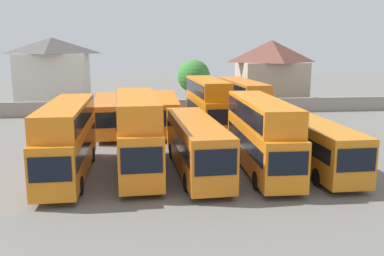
# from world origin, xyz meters

# --- Properties ---
(ground) EXTENTS (140.00, 140.00, 0.00)m
(ground) POSITION_xyz_m (0.00, 18.00, 0.00)
(ground) COLOR slate
(depot_boundary_wall) EXTENTS (56.00, 0.50, 1.80)m
(depot_boundary_wall) POSITION_xyz_m (0.00, 24.15, 0.90)
(depot_boundary_wall) COLOR gray
(depot_boundary_wall) RESTS_ON ground
(bus_1) EXTENTS (2.63, 11.46, 4.77)m
(bus_1) POSITION_xyz_m (-8.38, 0.17, 2.69)
(bus_1) COLOR orange
(bus_1) RESTS_ON ground
(bus_2) EXTENTS (3.03, 10.82, 5.18)m
(bus_2) POSITION_xyz_m (-3.93, 0.40, 2.91)
(bus_2) COLOR orange
(bus_2) RESTS_ON ground
(bus_3) EXTENTS (3.13, 12.09, 3.52)m
(bus_3) POSITION_xyz_m (-0.09, 0.13, 2.01)
(bus_3) COLOR orange
(bus_3) RESTS_ON ground
(bus_4) EXTENTS (2.81, 11.34, 4.87)m
(bus_4) POSITION_xyz_m (4.25, -0.25, 2.75)
(bus_4) COLOR orange
(bus_4) RESTS_ON ground
(bus_5) EXTENTS (2.73, 11.67, 3.29)m
(bus_5) POSITION_xyz_m (7.98, -0.03, 1.89)
(bus_5) COLOR orange
(bus_5) RESTS_ON ground
(bus_6) EXTENTS (3.28, 11.65, 3.31)m
(bus_6) POSITION_xyz_m (-6.78, 14.16, 1.90)
(bus_6) COLOR orange
(bus_6) RESTS_ON ground
(bus_7) EXTENTS (2.90, 11.89, 3.38)m
(bus_7) POSITION_xyz_m (-1.42, 14.46, 1.93)
(bus_7) COLOR orange
(bus_7) RESTS_ON ground
(bus_8) EXTENTS (3.06, 11.02, 5.10)m
(bus_8) POSITION_xyz_m (2.87, 13.87, 2.87)
(bus_8) COLOR orange
(bus_8) RESTS_ON ground
(bus_9) EXTENTS (2.99, 11.89, 4.90)m
(bus_9) POSITION_xyz_m (6.42, 14.06, 2.76)
(bus_9) COLOR orange
(bus_9) RESTS_ON ground
(house_terrace_left) EXTENTS (9.32, 7.26, 9.34)m
(house_terrace_left) POSITION_xyz_m (-15.18, 31.82, 4.75)
(house_terrace_left) COLOR silver
(house_terrace_left) RESTS_ON ground
(house_terrace_centre) EXTENTS (9.00, 7.87, 9.03)m
(house_terrace_centre) POSITION_xyz_m (14.41, 30.38, 4.61)
(house_terrace_centre) COLOR tan
(house_terrace_centre) RESTS_ON ground
(tree_left_of_lot) EXTENTS (4.17, 4.17, 6.54)m
(tree_left_of_lot) POSITION_xyz_m (3.13, 26.65, 4.43)
(tree_left_of_lot) COLOR brown
(tree_left_of_lot) RESTS_ON ground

